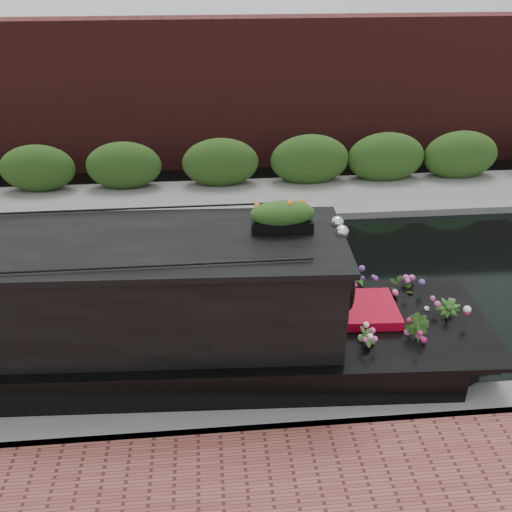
{
  "coord_description": "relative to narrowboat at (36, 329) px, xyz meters",
  "views": [
    {
      "loc": [
        -0.31,
        -8.86,
        5.71
      ],
      "look_at": [
        0.46,
        -0.6,
        1.13
      ],
      "focal_mm": 40.0,
      "sensor_mm": 36.0,
      "label": 1
    }
  ],
  "objects": [
    {
      "name": "ground",
      "position": [
        2.83,
        2.0,
        -0.87
      ],
      "size": [
        80.0,
        80.0,
        0.0
      ],
      "primitive_type": "plane",
      "color": "black",
      "rests_on": "ground"
    },
    {
      "name": "near_bank_coping",
      "position": [
        2.83,
        -1.3,
        -0.87
      ],
      "size": [
        40.0,
        0.6,
        0.5
      ],
      "primitive_type": "cube",
      "color": "gray",
      "rests_on": "ground"
    },
    {
      "name": "far_bank_path",
      "position": [
        2.83,
        6.2,
        -0.87
      ],
      "size": [
        40.0,
        2.4,
        0.34
      ],
      "primitive_type": "cube",
      "color": "slate",
      "rests_on": "ground"
    },
    {
      "name": "far_hedge",
      "position": [
        2.83,
        7.1,
        -0.87
      ],
      "size": [
        40.0,
        1.1,
        2.8
      ],
      "primitive_type": "cube",
      "color": "#2A4C19",
      "rests_on": "ground"
    },
    {
      "name": "far_brick_wall",
      "position": [
        2.83,
        9.2,
        -0.87
      ],
      "size": [
        40.0,
        1.0,
        8.0
      ],
      "primitive_type": "cube",
      "color": "#4A1A19",
      "rests_on": "ground"
    },
    {
      "name": "narrowboat",
      "position": [
        0.0,
        0.0,
        0.0
      ],
      "size": [
        12.58,
        2.78,
        2.94
      ],
      "rotation": [
        0.0,
        0.0,
        -0.05
      ],
      "color": "black",
      "rests_on": "ground"
    },
    {
      "name": "rope_fender",
      "position": [
        6.76,
        0.0,
        -0.68
      ],
      "size": [
        0.38,
        0.4,
        0.38
      ],
      "primitive_type": "cylinder",
      "rotation": [
        1.57,
        0.0,
        0.0
      ],
      "color": "olive",
      "rests_on": "ground"
    }
  ]
}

